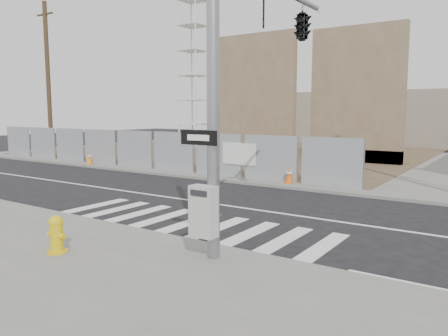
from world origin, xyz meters
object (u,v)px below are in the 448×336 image
Objects in this scene: traffic_cone_c at (224,168)px; traffic_cone_d at (289,175)px; crane_tower at (193,39)px; traffic_cone_a at (89,158)px; traffic_cone_b at (137,160)px; signal_pole at (277,45)px; fire_hydrant at (56,234)px.

traffic_cone_d is at bearing -6.34° from traffic_cone_c.
crane_tower reaches higher than traffic_cone_d.
traffic_cone_a and traffic_cone_b have the same top height.
traffic_cone_c is 0.96× the size of traffic_cone_d.
crane_tower is 27.03× the size of traffic_cone_c.
traffic_cone_a reaches higher than traffic_cone_c.
traffic_cone_a is 3.14m from traffic_cone_b.
traffic_cone_c is (-6.48, 7.24, -4.33)m from signal_pole.
traffic_cone_a is 1.00× the size of traffic_cone_b.
crane_tower reaches higher than traffic_cone_a.
signal_pole is at bearing -67.20° from traffic_cone_d.
traffic_cone_d is (12.68, 0.23, -0.01)m from traffic_cone_a.
crane_tower reaches higher than traffic_cone_c.
traffic_cone_c is at bearing 96.52° from fire_hydrant.
fire_hydrant is 15.29m from traffic_cone_b.
signal_pole is at bearing 45.75° from fire_hydrant.
signal_pole is at bearing -23.04° from traffic_cone_a.
traffic_cone_a is at bearing -176.05° from traffic_cone_c.
crane_tower is 20.88m from traffic_cone_d.
signal_pole is at bearing -47.43° from crane_tower.
fire_hydrant is at bearing -58.23° from crane_tower.
traffic_cone_c is at bearing -2.53° from traffic_cone_b.
signal_pole is 0.39× the size of crane_tower.
traffic_cone_b reaches higher than traffic_cone_d.
crane_tower is at bearing 133.01° from traffic_cone_c.
fire_hydrant is at bearing -51.20° from traffic_cone_b.
traffic_cone_d is at bearing 1.02° from traffic_cone_a.
fire_hydrant is 1.23× the size of traffic_cone_c.
traffic_cone_a is at bearing -81.13° from crane_tower.
traffic_cone_a is 12.68m from traffic_cone_d.
traffic_cone_b is 9.70m from traffic_cone_d.
signal_pole is 9.73× the size of traffic_cone_a.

